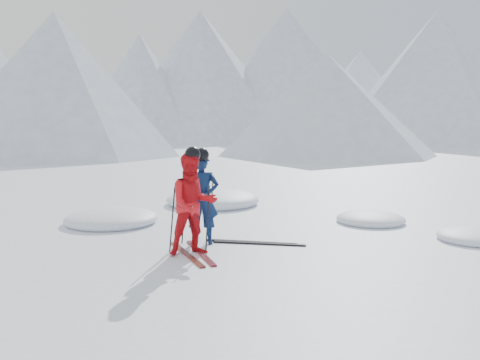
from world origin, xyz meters
name	(u,v)px	position (x,y,z in m)	size (l,w,h in m)	color
ground	(319,235)	(0.00, 0.00, 0.00)	(160.00, 160.00, 0.00)	white
mountain_range	(171,68)	(5.71, 35.31, 6.72)	(106.15, 62.94, 15.53)	#B2BCD1
skier_blue	(202,199)	(-2.35, 0.15, 0.82)	(0.60, 0.39, 1.65)	#0B1E45
skier_red	(193,204)	(-2.71, -0.50, 0.86)	(0.83, 0.65, 1.71)	red
pole_blue_left	(184,214)	(-2.65, 0.30, 0.55)	(0.02, 0.02, 1.10)	black
pole_blue_right	(211,211)	(-2.10, 0.40, 0.55)	(0.02, 0.02, 1.10)	black
pole_red_left	(172,220)	(-3.01, -0.25, 0.57)	(0.02, 0.02, 1.14)	black
pole_red_right	(208,218)	(-2.41, -0.35, 0.57)	(0.02, 0.02, 1.14)	black
ski_worn_left	(187,254)	(-2.83, -0.50, 0.01)	(0.09, 1.70, 0.03)	black
ski_worn_right	(200,253)	(-2.59, -0.50, 0.01)	(0.09, 1.70, 0.03)	black
ski_loose_a	(251,242)	(-1.50, -0.12, 0.01)	(0.09, 1.70, 0.03)	black
ski_loose_b	(259,243)	(-1.40, -0.27, 0.01)	(0.09, 1.70, 0.03)	black
snow_lumps	(220,213)	(-1.06, 2.93, 0.00)	(7.82, 7.62, 0.55)	white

